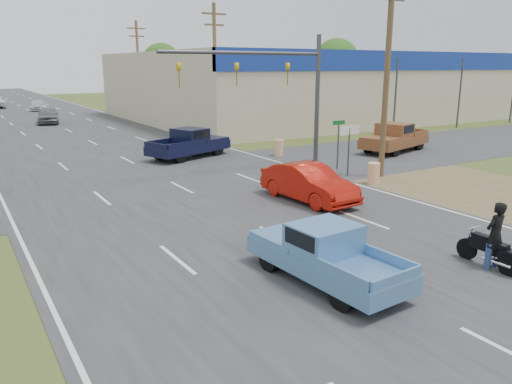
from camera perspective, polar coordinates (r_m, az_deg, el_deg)
main_road at (r=45.72m, az=-20.61°, el=6.58°), size 15.00×180.00×0.02m
cross_road at (r=24.77m, az=-10.34°, el=1.44°), size 120.00×10.00×0.02m
dirt_verge at (r=25.07m, az=21.32°, el=0.82°), size 8.00×18.00×0.01m
big_box_store at (r=60.32m, az=11.03°, el=12.02°), size 50.00×28.10×6.60m
utility_pole_1 at (r=25.28m, az=14.77°, el=13.60°), size 2.00×0.28×10.00m
utility_pole_2 at (r=39.94m, az=-4.71°, el=14.09°), size 2.00×0.28×10.00m
utility_pole_3 at (r=56.56m, az=-13.28°, el=13.81°), size 2.00×0.28×10.00m
tree_3 at (r=98.06m, az=9.15°, el=14.55°), size 8.40×8.40×10.40m
tree_5 at (r=106.81m, az=-10.75°, el=14.28°), size 7.98×7.98×9.88m
barrel_0 at (r=24.01m, az=13.28°, el=2.08°), size 0.56×0.56×1.00m
barrel_1 at (r=30.72m, az=2.61°, el=5.06°), size 0.56×0.56×1.00m
lane_sign at (r=25.34m, az=10.60°, el=6.06°), size 1.20×0.08×2.52m
street_name_sign at (r=26.88m, az=9.38°, el=5.95°), size 0.80×0.08×2.61m
signal_mast at (r=25.99m, az=2.35°, el=12.92°), size 9.12×0.40×7.00m
red_convertible at (r=20.40m, az=6.02°, el=1.00°), size 1.87×4.68×1.51m
motorcycle at (r=15.13m, az=25.58°, el=-6.36°), size 0.61×1.98×1.01m
rider at (r=15.01m, az=25.63°, el=-4.72°), size 0.65×0.43×1.78m
blue_pickup at (r=12.97m, az=7.67°, el=-6.84°), size 2.04×4.69×1.52m
navy_pickup at (r=30.43m, az=-7.50°, el=5.60°), size 5.67×3.75×1.75m
brown_pickup at (r=33.31m, az=15.47°, el=6.02°), size 5.93×3.57×1.84m
distant_car_grey at (r=52.06m, az=-22.71°, el=8.08°), size 2.58×4.84×1.57m
distant_car_silver at (r=68.03m, az=-23.66°, el=9.06°), size 2.49×4.59×1.26m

